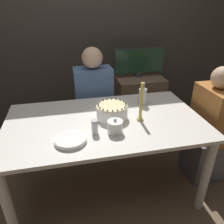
# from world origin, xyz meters

# --- Properties ---
(ground_plane) EXTENTS (12.00, 12.00, 0.00)m
(ground_plane) POSITION_xyz_m (0.00, 0.00, 0.00)
(ground_plane) COLOR brown
(wall_behind) EXTENTS (8.00, 0.05, 2.60)m
(wall_behind) POSITION_xyz_m (0.00, 1.40, 1.30)
(wall_behind) COLOR #38332D
(wall_behind) RESTS_ON ground_plane
(dining_table) EXTENTS (1.61, 0.93, 0.74)m
(dining_table) POSITION_xyz_m (0.00, 0.00, 0.64)
(dining_table) COLOR beige
(dining_table) RESTS_ON ground_plane
(cake) EXTENTS (0.26, 0.26, 0.13)m
(cake) POSITION_xyz_m (0.06, 0.02, 0.80)
(cake) COLOR white
(cake) RESTS_ON dining_table
(sugar_bowl) EXTENTS (0.12, 0.12, 0.12)m
(sugar_bowl) POSITION_xyz_m (0.04, -0.20, 0.79)
(sugar_bowl) COLOR white
(sugar_bowl) RESTS_ON dining_table
(sugar_shaker) EXTENTS (0.05, 0.05, 0.11)m
(sugar_shaker) POSITION_xyz_m (-0.11, -0.18, 0.80)
(sugar_shaker) COLOR white
(sugar_shaker) RESTS_ON dining_table
(plate_stack) EXTENTS (0.22, 0.22, 0.03)m
(plate_stack) POSITION_xyz_m (-0.29, -0.25, 0.76)
(plate_stack) COLOR white
(plate_stack) RESTS_ON dining_table
(candle) EXTENTS (0.05, 0.05, 0.32)m
(candle) POSITION_xyz_m (0.28, -0.06, 0.88)
(candle) COLOR tan
(candle) RESTS_ON dining_table
(bottle) EXTENTS (0.07, 0.07, 0.21)m
(bottle) POSITION_xyz_m (0.40, 0.22, 0.82)
(bottle) COLOR #B2B7BC
(bottle) RESTS_ON dining_table
(person_man_blue_shirt) EXTENTS (0.40, 0.34, 1.20)m
(person_man_blue_shirt) POSITION_xyz_m (-0.00, 0.67, 0.52)
(person_man_blue_shirt) COLOR #2D2D38
(person_man_blue_shirt) RESTS_ON ground_plane
(person_woman_floral) EXTENTS (0.34, 0.40, 1.13)m
(person_woman_floral) POSITION_xyz_m (1.00, -0.02, 0.49)
(person_woman_floral) COLOR #595960
(person_woman_floral) RESTS_ON ground_plane
(side_cabinet) EXTENTS (0.61, 0.55, 0.72)m
(side_cabinet) POSITION_xyz_m (0.65, 1.08, 0.36)
(side_cabinet) COLOR brown
(side_cabinet) RESTS_ON ground_plane
(tv_monitor) EXTENTS (0.65, 0.10, 0.36)m
(tv_monitor) POSITION_xyz_m (0.65, 1.08, 0.91)
(tv_monitor) COLOR #2D2D33
(tv_monitor) RESTS_ON side_cabinet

